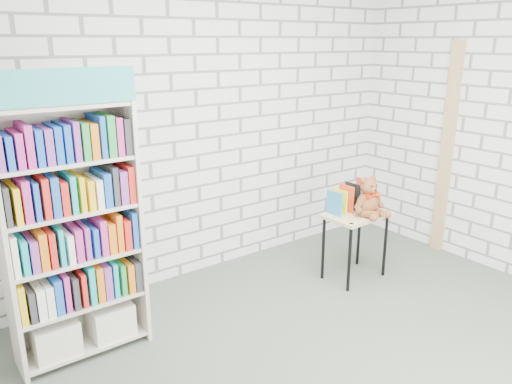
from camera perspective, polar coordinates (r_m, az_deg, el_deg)
ground at (r=3.52m, az=11.72°, el=-19.89°), size 4.50×4.50×0.00m
room_shell at (r=2.85m, az=13.87°, el=10.25°), size 4.52×4.02×2.81m
bookshelf at (r=3.49m, az=-20.29°, el=-4.36°), size 0.87×0.34×1.94m
display_table at (r=4.56m, az=11.35°, el=-3.43°), size 0.59×0.42×0.62m
table_books at (r=4.55m, az=10.61°, el=-0.68°), size 0.41×0.19×0.24m
teddy_bear at (r=4.47m, az=12.82°, el=-0.90°), size 0.32×0.30×0.34m
door_trim at (r=5.30m, az=20.98°, el=4.47°), size 0.05×0.12×2.10m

